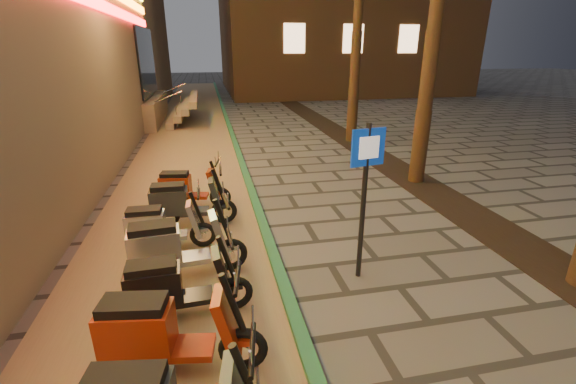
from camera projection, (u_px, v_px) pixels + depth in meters
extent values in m
cube|color=#8C7251|center=(186.00, 164.00, 12.07)|extent=(3.40, 60.00, 0.01)
cube|color=#276A3E|center=(241.00, 159.00, 12.38)|extent=(0.18, 60.00, 0.10)
cube|color=black|center=(461.00, 209.00, 8.67)|extent=(1.20, 40.00, 0.02)
cube|color=black|center=(147.00, 62.00, 18.07)|extent=(0.08, 5.00, 3.00)
cube|color=gray|center=(108.00, 111.00, 18.45)|extent=(5.00, 6.00, 1.20)
cube|color=gray|center=(174.00, 118.00, 19.18)|extent=(0.35, 5.00, 0.30)
cube|color=gray|center=(180.00, 112.00, 19.14)|extent=(0.35, 5.00, 0.30)
cube|color=gray|center=(187.00, 105.00, 19.10)|extent=(0.35, 5.00, 0.30)
cube|color=gray|center=(194.00, 99.00, 19.06)|extent=(0.35, 5.00, 0.30)
cylinder|color=silver|center=(159.00, 101.00, 16.88)|extent=(2.09, 0.06, 0.81)
cylinder|color=silver|center=(166.00, 91.00, 20.55)|extent=(2.09, 0.06, 0.81)
cube|color=#EBB781|center=(294.00, 38.00, 24.74)|extent=(1.40, 0.06, 1.80)
cube|color=#EBB781|center=(353.00, 39.00, 25.50)|extent=(1.40, 0.06, 1.80)
cube|color=#EBB781|center=(409.00, 39.00, 26.27)|extent=(1.40, 0.06, 1.80)
cylinder|color=#472D19|center=(429.00, 72.00, 9.50)|extent=(0.40, 0.40, 5.70)
cylinder|color=#472D19|center=(355.00, 61.00, 14.05)|extent=(0.40, 0.40, 5.95)
cylinder|color=black|center=(363.00, 205.00, 5.72)|extent=(0.08, 0.08, 2.44)
cube|color=navy|center=(368.00, 147.00, 5.39)|extent=(0.53, 0.13, 0.54)
cube|color=white|center=(369.00, 148.00, 5.37)|extent=(0.31, 0.08, 0.31)
cube|color=black|center=(124.00, 381.00, 3.12)|extent=(0.68, 0.43, 0.12)
cylinder|color=black|center=(247.00, 381.00, 3.18)|extent=(0.29, 0.12, 0.76)
cylinder|color=black|center=(252.00, 349.00, 3.07)|extent=(0.14, 0.60, 0.05)
torus|color=black|center=(133.00, 353.00, 4.20)|extent=(0.57, 0.19, 0.56)
cylinder|color=silver|center=(133.00, 353.00, 4.20)|extent=(0.16, 0.13, 0.15)
torus|color=black|center=(243.00, 349.00, 4.26)|extent=(0.57, 0.19, 0.56)
cylinder|color=silver|center=(243.00, 349.00, 4.26)|extent=(0.16, 0.13, 0.15)
cube|color=maroon|center=(187.00, 348.00, 4.22)|extent=(0.64, 0.45, 0.09)
cube|color=maroon|center=(137.00, 330.00, 4.10)|extent=(0.80, 0.52, 0.54)
cube|color=black|center=(133.00, 306.00, 3.99)|extent=(0.71, 0.44, 0.13)
cube|color=maroon|center=(228.00, 323.00, 4.13)|extent=(0.35, 0.47, 0.75)
cylinder|color=black|center=(234.00, 306.00, 4.05)|extent=(0.30, 0.12, 0.79)
cylinder|color=black|center=(237.00, 278.00, 3.94)|extent=(0.14, 0.62, 0.05)
cube|color=maroon|center=(243.00, 340.00, 4.22)|extent=(0.26, 0.18, 0.06)
torus|color=black|center=(150.00, 306.00, 5.01)|extent=(0.51, 0.12, 0.51)
cylinder|color=silver|center=(150.00, 306.00, 5.01)|extent=(0.14, 0.10, 0.14)
torus|color=black|center=(235.00, 293.00, 5.27)|extent=(0.51, 0.12, 0.51)
cylinder|color=silver|center=(235.00, 293.00, 5.27)|extent=(0.14, 0.10, 0.14)
cube|color=black|center=(193.00, 297.00, 5.13)|extent=(0.56, 0.36, 0.08)
cube|color=black|center=(154.00, 286.00, 4.93)|extent=(0.70, 0.41, 0.49)
cube|color=black|center=(151.00, 267.00, 4.83)|extent=(0.62, 0.34, 0.12)
cube|color=black|center=(223.00, 274.00, 5.12)|extent=(0.28, 0.40, 0.69)
cylinder|color=black|center=(227.00, 260.00, 5.07)|extent=(0.27, 0.08, 0.73)
cylinder|color=black|center=(230.00, 238.00, 4.97)|extent=(0.07, 0.57, 0.04)
cube|color=black|center=(234.00, 286.00, 5.23)|extent=(0.22, 0.15, 0.06)
torus|color=black|center=(151.00, 266.00, 5.88)|extent=(0.57, 0.16, 0.56)
cylinder|color=silver|center=(151.00, 266.00, 5.88)|extent=(0.16, 0.12, 0.15)
torus|color=black|center=(230.00, 255.00, 6.21)|extent=(0.57, 0.16, 0.56)
cylinder|color=silver|center=(230.00, 255.00, 6.21)|extent=(0.16, 0.12, 0.15)
cube|color=#BABABF|center=(191.00, 258.00, 6.03)|extent=(0.63, 0.42, 0.09)
cube|color=#BABABF|center=(155.00, 247.00, 5.79)|extent=(0.79, 0.48, 0.54)
cube|color=black|center=(152.00, 228.00, 5.68)|extent=(0.70, 0.41, 0.13)
cube|color=#BABABF|center=(220.00, 235.00, 6.04)|extent=(0.33, 0.46, 0.76)
cylinder|color=black|center=(224.00, 222.00, 5.98)|extent=(0.30, 0.10, 0.80)
cylinder|color=black|center=(226.00, 201.00, 5.88)|extent=(0.10, 0.63, 0.05)
cube|color=#BABABF|center=(230.00, 247.00, 6.16)|extent=(0.25, 0.17, 0.06)
torus|color=black|center=(143.00, 240.00, 6.78)|extent=(0.48, 0.10, 0.48)
cylinder|color=silver|center=(143.00, 240.00, 6.78)|extent=(0.13, 0.09, 0.13)
torus|color=black|center=(203.00, 235.00, 6.96)|extent=(0.48, 0.10, 0.48)
cylinder|color=silver|center=(203.00, 235.00, 6.96)|extent=(0.13, 0.09, 0.13)
cube|color=#ADAEB6|center=(173.00, 235.00, 6.86)|extent=(0.51, 0.32, 0.07)
cube|color=#ADAEB6|center=(146.00, 225.00, 6.70)|extent=(0.65, 0.36, 0.46)
cube|color=black|center=(144.00, 211.00, 6.61)|extent=(0.58, 0.31, 0.11)
cube|color=#ADAEB6|center=(194.00, 219.00, 6.83)|extent=(0.25, 0.37, 0.65)
cylinder|color=black|center=(197.00, 210.00, 6.78)|extent=(0.25, 0.07, 0.68)
cylinder|color=black|center=(199.00, 194.00, 6.68)|extent=(0.05, 0.54, 0.04)
cube|color=#ADAEB6|center=(203.00, 229.00, 6.92)|extent=(0.21, 0.13, 0.06)
torus|color=black|center=(167.00, 215.00, 7.71)|extent=(0.53, 0.12, 0.53)
cylinder|color=silver|center=(167.00, 215.00, 7.71)|extent=(0.15, 0.11, 0.14)
torus|color=black|center=(224.00, 211.00, 7.90)|extent=(0.53, 0.12, 0.53)
cylinder|color=silver|center=(224.00, 211.00, 7.90)|extent=(0.15, 0.11, 0.14)
cube|color=#25282A|center=(195.00, 211.00, 7.79)|extent=(0.57, 0.36, 0.08)
cube|color=#25282A|center=(169.00, 201.00, 7.62)|extent=(0.72, 0.41, 0.51)
cube|color=black|center=(168.00, 187.00, 7.52)|extent=(0.64, 0.34, 0.12)
cube|color=#25282A|center=(216.00, 196.00, 7.75)|extent=(0.28, 0.42, 0.72)
cylinder|color=black|center=(219.00, 186.00, 7.69)|extent=(0.28, 0.08, 0.75)
cylinder|color=black|center=(221.00, 171.00, 7.59)|extent=(0.06, 0.59, 0.04)
cube|color=#25282A|center=(224.00, 206.00, 7.86)|extent=(0.23, 0.15, 0.06)
torus|color=black|center=(174.00, 198.00, 8.68)|extent=(0.50, 0.18, 0.49)
cylinder|color=silver|center=(174.00, 198.00, 8.68)|extent=(0.15, 0.11, 0.13)
torus|color=black|center=(220.00, 197.00, 8.71)|extent=(0.50, 0.18, 0.49)
cylinder|color=silver|center=(220.00, 197.00, 8.71)|extent=(0.15, 0.11, 0.13)
cube|color=maroon|center=(196.00, 196.00, 8.68)|extent=(0.56, 0.40, 0.08)
cube|color=maroon|center=(176.00, 186.00, 8.58)|extent=(0.71, 0.46, 0.47)
cube|color=black|center=(174.00, 175.00, 8.49)|extent=(0.62, 0.39, 0.11)
cube|color=maroon|center=(213.00, 184.00, 8.59)|extent=(0.31, 0.41, 0.66)
cylinder|color=black|center=(216.00, 176.00, 8.53)|extent=(0.26, 0.11, 0.69)
cylinder|color=black|center=(217.00, 163.00, 8.43)|extent=(0.13, 0.54, 0.04)
cube|color=maroon|center=(220.00, 192.00, 8.67)|extent=(0.23, 0.16, 0.06)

